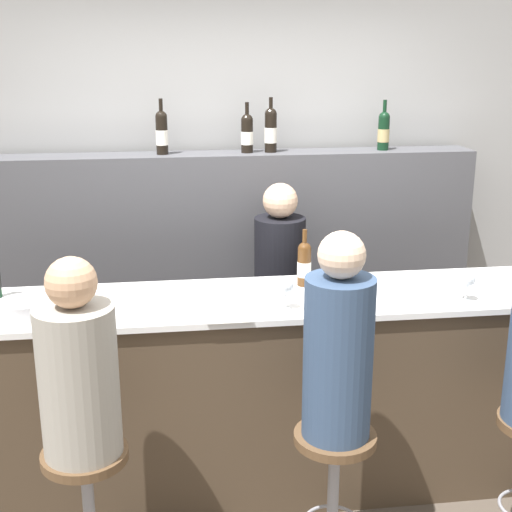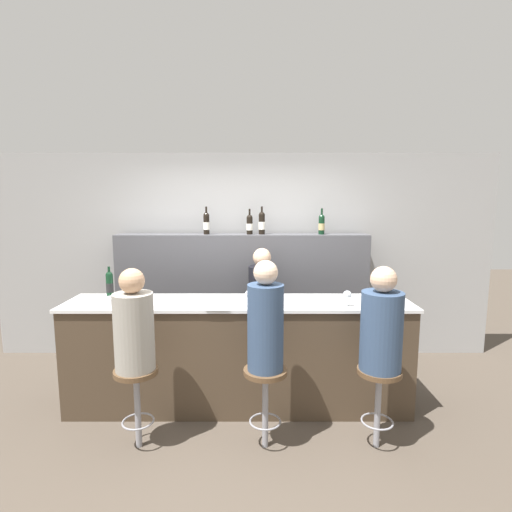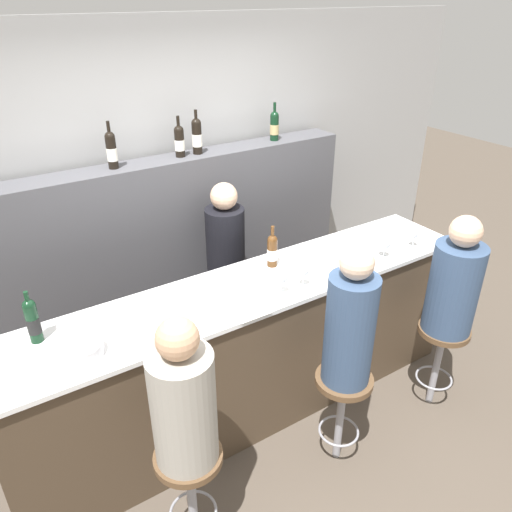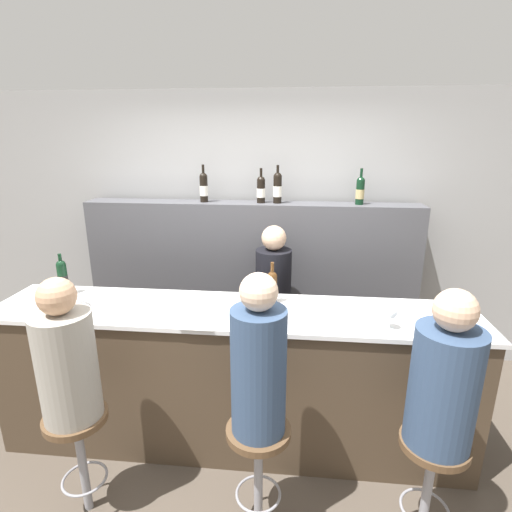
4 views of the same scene
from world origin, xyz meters
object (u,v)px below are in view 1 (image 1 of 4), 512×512
Objects in this scene: wine_bottle_backbar_0 at (162,132)px; wine_bottle_backbar_3 at (384,130)px; guest_seated_left at (78,371)px; bartender at (279,311)px; wine_bottle_backbar_2 at (271,130)px; wine_bottle_backbar_1 at (247,133)px; wine_glass_0 at (286,287)px; metal_bowl at (22,308)px; bar_stool_middle at (334,464)px; bar_stool_left at (87,483)px; wine_bottle_counter_1 at (304,263)px; wine_glass_1 at (321,286)px; wine_glass_2 at (467,280)px; guest_seated_middle at (338,348)px.

wine_bottle_backbar_3 is (1.41, -0.00, -0.01)m from wine_bottle_backbar_0.
bartender is at bearing 53.82° from guest_seated_left.
wine_bottle_backbar_2 is at bearing 0.00° from wine_bottle_backbar_0.
wine_bottle_backbar_1 is at bearing 0.00° from wine_bottle_backbar_0.
wine_glass_0 reaches higher than metal_bowl.
bar_stool_middle is (0.14, -0.48, -0.65)m from wine_glass_0.
metal_bowl is 0.34× the size of bar_stool_left.
wine_glass_0 is (-0.15, -0.33, -0.01)m from wine_bottle_counter_1.
wine_glass_1 is at bearing -3.21° from metal_bowl.
metal_bowl is 0.27× the size of guest_seated_left.
wine_bottle_backbar_0 is at bearing 62.07° from metal_bowl.
wine_bottle_backbar_0 is 0.41× the size of guest_seated_left.
wine_bottle_counter_1 reaches higher than wine_glass_2.
guest_seated_middle is at bearing 0.00° from bar_stool_middle.
guest_seated_left is (-0.91, -0.48, -0.14)m from wine_glass_0.
wine_glass_1 is 1.19m from guest_seated_left.
bar_stool_left is at bearing -101.27° from wine_bottle_backbar_0.
wine_bottle_backbar_0 is at bearing -180.00° from wine_bottle_backbar_1.
wine_bottle_backbar_1 is 0.46× the size of bar_stool_middle.
wine_bottle_backbar_2 is 1.94m from guest_seated_middle.
wine_bottle_backbar_0 is 0.53m from wine_bottle_backbar_1.
wine_bottle_backbar_2 is 2.43m from bar_stool_left.
wine_bottle_backbar_1 is at bearing 94.81° from guest_seated_middle.
wine_bottle_backbar_2 reaches higher than wine_bottle_backbar_0.
wine_bottle_backbar_1 is 2.19m from bar_stool_middle.
wine_bottle_backbar_1 is 0.21× the size of bartender.
bartender is at bearing 82.20° from wine_glass_0.
guest_seated_left is (-0.36, -1.82, -0.70)m from wine_bottle_backbar_0.
wine_bottle_backbar_2 is 1.46m from wine_glass_0.
bar_stool_left is (-1.77, -1.82, -1.20)m from wine_bottle_backbar_3.
bartender is (-0.03, 0.61, -0.49)m from wine_bottle_counter_1.
wine_glass_2 is 0.16× the size of guest_seated_middle.
guest_seated_middle reaches higher than wine_glass_1.
wine_bottle_backbar_0 is 1.99m from guest_seated_left.
wine_glass_1 is (0.04, -1.34, -0.57)m from wine_bottle_backbar_2.
bar_stool_left is (-1.80, -0.48, -0.64)m from wine_glass_2.
bartender is at bearing 129.23° from wine_glass_2.
wine_glass_1 reaches higher than metal_bowl.
bar_stool_left is at bearing -142.68° from wine_bottle_counter_1.
wine_bottle_counter_1 is 0.44× the size of bar_stool_left.
wine_glass_1 is at bearing -88.42° from wine_bottle_backbar_2.
bar_stool_middle is (-0.73, -1.82, -1.20)m from wine_bottle_backbar_3.
wine_bottle_backbar_0 is 1.41m from wine_bottle_backbar_3.
wine_bottle_backbar_3 is 1.33m from bartender.
wine_bottle_backbar_0 reaches higher than wine_glass_1.
wine_glass_2 is 1.97m from bar_stool_left.
bar_stool_left is (0.31, -0.56, -0.57)m from metal_bowl.
metal_bowl is at bearing -117.93° from wine_bottle_backbar_0.
wine_bottle_backbar_2 is 0.41× the size of guest_seated_left.
guest_seated_middle is 0.60× the size of bartender.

